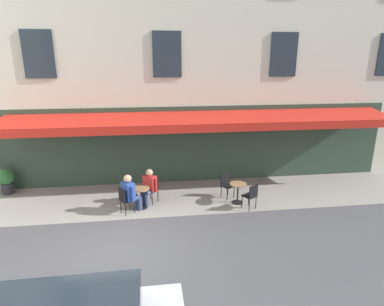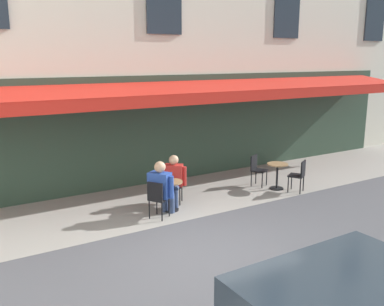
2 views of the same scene
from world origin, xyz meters
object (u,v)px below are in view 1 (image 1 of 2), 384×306
object	(u,v)px
cafe_chair_black_corner_left	(251,195)
cafe_table_mid_terrace	(141,195)
cafe_table_near_entrance	(238,190)
potted_plant_entrance_right	(6,179)
seated_companion_in_red	(149,186)
cafe_chair_black_near_door	(152,187)
cafe_chair_black_under_awning	(125,198)
cafe_chair_black_back_row	(226,183)
seated_patron_in_blue	(130,192)

from	to	relation	value
cafe_chair_black_corner_left	cafe_table_mid_terrace	world-z (taller)	cafe_chair_black_corner_left
cafe_table_near_entrance	cafe_table_mid_terrace	bearing A→B (deg)	-0.56
potted_plant_entrance_right	cafe_table_near_entrance	bearing A→B (deg)	167.19
cafe_chair_black_corner_left	cafe_table_mid_terrace	xyz separation A→B (m)	(3.77, -0.58, -0.06)
cafe_chair_black_corner_left	seated_companion_in_red	size ratio (longest dim) A/B	0.70
cafe_chair_black_near_door	potted_plant_entrance_right	bearing A→B (deg)	-14.43
cafe_chair_black_under_awning	potted_plant_entrance_right	world-z (taller)	potted_plant_entrance_right
cafe_chair_black_under_awning	cafe_chair_black_back_row	bearing A→B (deg)	-166.73
cafe_chair_black_under_awning	potted_plant_entrance_right	distance (m)	5.18
cafe_table_mid_terrace	seated_patron_in_blue	world-z (taller)	seated_patron_in_blue
cafe_chair_black_corner_left	cafe_chair_black_under_awning	size ratio (longest dim) A/B	1.00
cafe_table_near_entrance	seated_patron_in_blue	distance (m)	3.81
seated_patron_in_blue	potted_plant_entrance_right	world-z (taller)	seated_patron_in_blue
cafe_table_mid_terrace	potted_plant_entrance_right	bearing A→B (deg)	-20.41
cafe_chair_black_back_row	seated_patron_in_blue	bearing A→B (deg)	12.11
seated_patron_in_blue	seated_companion_in_red	world-z (taller)	seated_patron_in_blue
cafe_table_near_entrance	cafe_chair_black_near_door	bearing A→B (deg)	-9.81
cafe_table_mid_terrace	seated_patron_in_blue	size ratio (longest dim) A/B	0.55
cafe_chair_black_near_door	seated_companion_in_red	world-z (taller)	seated_companion_in_red
seated_patron_in_blue	cafe_table_near_entrance	bearing A→B (deg)	-177.13
cafe_table_near_entrance	cafe_chair_black_corner_left	bearing A→B (deg)	120.27
cafe_chair_black_corner_left	potted_plant_entrance_right	xyz separation A→B (m)	(8.95, -2.51, 0.04)
cafe_chair_black_near_door	cafe_chair_black_back_row	bearing A→B (deg)	-179.29
seated_patron_in_blue	cafe_chair_black_corner_left	bearing A→B (deg)	175.06
cafe_chair_black_near_door	potted_plant_entrance_right	world-z (taller)	potted_plant_entrance_right
cafe_table_mid_terrace	cafe_chair_black_near_door	distance (m)	0.63
cafe_chair_black_near_door	seated_patron_in_blue	size ratio (longest dim) A/B	0.67
potted_plant_entrance_right	cafe_chair_black_under_awning	bearing A→B (deg)	153.98
cafe_chair_black_corner_left	cafe_table_near_entrance	bearing A→B (deg)	-59.73
potted_plant_entrance_right	cafe_chair_black_near_door	bearing A→B (deg)	165.57
potted_plant_entrance_right	cafe_chair_black_back_row	bearing A→B (deg)	170.47
cafe_chair_black_back_row	cafe_chair_black_under_awning	world-z (taller)	same
cafe_chair_black_near_door	seated_patron_in_blue	bearing A→B (deg)	44.02
cafe_table_mid_terrace	cafe_chair_black_under_awning	size ratio (longest dim) A/B	0.82
cafe_table_mid_terrace	seated_companion_in_red	size ratio (longest dim) A/B	0.58
cafe_chair_black_under_awning	potted_plant_entrance_right	size ratio (longest dim) A/B	0.91
cafe_chair_black_back_row	seated_companion_in_red	size ratio (longest dim) A/B	0.70
cafe_table_mid_terrace	cafe_table_near_entrance	bearing A→B (deg)	179.44
cafe_chair_black_corner_left	cafe_chair_black_under_awning	world-z (taller)	same
cafe_table_mid_terrace	potted_plant_entrance_right	size ratio (longest dim) A/B	0.75
seated_companion_in_red	potted_plant_entrance_right	xyz separation A→B (m)	(5.45, -1.60, -0.11)
cafe_chair_black_back_row	cafe_chair_black_under_awning	bearing A→B (deg)	13.27
cafe_chair_black_back_row	cafe_table_mid_terrace	size ratio (longest dim) A/B	1.21
cafe_table_near_entrance	potted_plant_entrance_right	world-z (taller)	potted_plant_entrance_right
cafe_chair_black_under_awning	cafe_chair_black_near_door	distance (m)	1.25
cafe_chair_black_back_row	cafe_chair_black_under_awning	size ratio (longest dim) A/B	1.00
potted_plant_entrance_right	seated_companion_in_red	bearing A→B (deg)	163.59
cafe_table_mid_terrace	cafe_chair_black_near_door	world-z (taller)	cafe_chair_black_near_door
cafe_table_mid_terrace	seated_companion_in_red	xyz separation A→B (m)	(-0.26, -0.33, 0.20)
cafe_table_near_entrance	potted_plant_entrance_right	bearing A→B (deg)	-12.81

